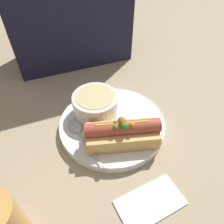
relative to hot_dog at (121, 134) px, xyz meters
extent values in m
plane|color=tan|center=(0.00, 0.06, -0.05)|extent=(4.00, 4.00, 0.00)
cylinder|color=white|center=(0.00, 0.06, -0.04)|extent=(0.24, 0.24, 0.02)
cube|color=#DBAD60|center=(0.00, 0.00, -0.01)|extent=(0.16, 0.09, 0.03)
cylinder|color=#B24738|center=(0.00, 0.00, 0.02)|extent=(0.15, 0.07, 0.03)
sphere|color=#C63F1E|center=(0.00, 0.00, 0.03)|extent=(0.02, 0.02, 0.02)
sphere|color=orange|center=(0.02, -0.01, 0.03)|extent=(0.01, 0.01, 0.01)
sphere|color=#C63F1E|center=(-0.01, 0.01, 0.03)|extent=(0.01, 0.01, 0.01)
sphere|color=#518C2D|center=(-0.01, 0.00, 0.03)|extent=(0.01, 0.01, 0.01)
sphere|color=#518C2D|center=(0.00, 0.01, 0.03)|extent=(0.02, 0.02, 0.02)
sphere|color=#387A28|center=(0.00, -0.01, 0.03)|extent=(0.02, 0.02, 0.02)
cylinder|color=gold|center=(0.00, 0.00, 0.03)|extent=(0.10, 0.03, 0.01)
cylinder|color=silver|center=(-0.02, 0.10, 0.00)|extent=(0.10, 0.10, 0.05)
cylinder|color=#D1C184|center=(-0.02, 0.10, 0.02)|extent=(0.09, 0.09, 0.01)
cube|color=#B7B7BC|center=(-0.07, 0.00, -0.02)|extent=(0.03, 0.10, 0.00)
ellipsoid|color=#B7B7BC|center=(-0.08, 0.07, -0.02)|extent=(0.04, 0.05, 0.01)
cube|color=white|center=(0.01, -0.13, -0.04)|extent=(0.13, 0.08, 0.01)
camera|label=1|loc=(-0.12, -0.25, 0.35)|focal=35.00mm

